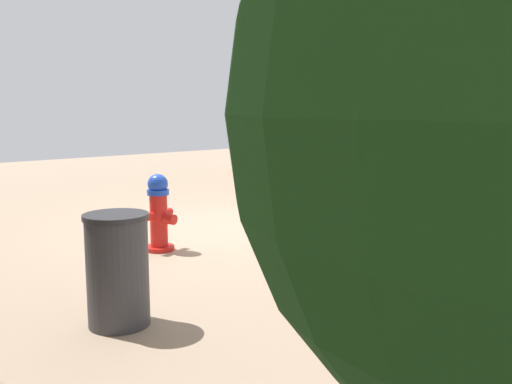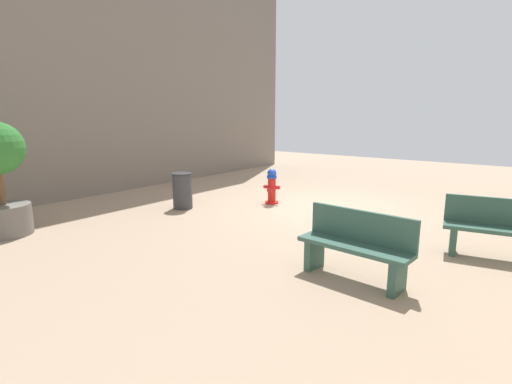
{
  "view_description": "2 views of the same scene",
  "coord_description": "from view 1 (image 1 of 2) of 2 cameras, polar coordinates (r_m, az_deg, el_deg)",
  "views": [
    {
      "loc": [
        4.59,
        5.88,
        1.65
      ],
      "look_at": [
        0.71,
        1.48,
        0.76
      ],
      "focal_mm": 38.94,
      "sensor_mm": 36.0,
      "label": 1
    },
    {
      "loc": [
        -4.24,
        8.33,
        2.24
      ],
      "look_at": [
        0.32,
        2.32,
        0.72
      ],
      "focal_mm": 27.02,
      "sensor_mm": 36.0,
      "label": 2
    }
  ],
  "objects": [
    {
      "name": "ground_plane",
      "position": [
        7.65,
        -3.34,
        -3.81
      ],
      "size": [
        23.4,
        23.4,
        0.0
      ],
      "primitive_type": "plane",
      "color": "tan"
    },
    {
      "name": "bench_near",
      "position": [
        9.61,
        20.37,
        1.24
      ],
      "size": [
        1.74,
        0.74,
        0.95
      ],
      "color": "#33594C",
      "rests_on": "ground_plane"
    },
    {
      "name": "trash_bin",
      "position": [
        4.37,
        -14.02,
        -7.75
      ],
      "size": [
        0.49,
        0.49,
        0.87
      ],
      "color": "#38383D",
      "rests_on": "ground_plane"
    },
    {
      "name": "fire_hydrant",
      "position": [
        6.52,
        -9.94,
        -2.08
      ],
      "size": [
        0.43,
        0.41,
        0.9
      ],
      "color": "red",
      "rests_on": "ground_plane"
    }
  ]
}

